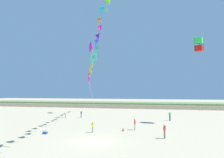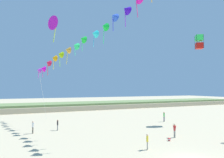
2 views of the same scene
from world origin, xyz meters
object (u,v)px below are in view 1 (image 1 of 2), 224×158
person_mid_center (93,126)px  person_far_left (66,114)px  large_kite_mid_trail (199,45)px  person_near_left (135,123)px  beach_ball (123,130)px  person_near_right (170,116)px  person_far_center (165,131)px  beach_cooler (45,132)px  large_kite_low_lead (92,47)px  person_far_right (81,114)px

person_mid_center → person_far_left: 15.85m
person_mid_center → large_kite_mid_trail: large_kite_mid_trail is taller
person_near_left → beach_ball: bearing=-150.0°
person_mid_center → person_far_left: person_far_left is taller
person_near_left → person_near_right: (6.43, 10.11, 0.02)m
person_near_left → person_far_center: bearing=-46.9°
person_far_left → person_far_center: person_far_center is taller
beach_cooler → beach_ball: size_ratio=1.59×
person_near_left → large_kite_low_lead: (-12.31, 16.74, 16.75)m
large_kite_mid_trail → beach_cooler: size_ratio=4.24×
person_near_right → large_kite_mid_trail: large_kite_mid_trail is taller
large_kite_mid_trail → beach_cooler: 29.45m
person_near_left → beach_ball: (-1.64, -0.95, -0.81)m
person_far_left → large_kite_low_lead: 18.64m
person_far_right → person_far_center: size_ratio=0.89×
person_near_right → large_kite_low_lead: 25.98m
person_far_right → large_kite_mid_trail: bearing=-9.5°
person_mid_center → large_kite_mid_trail: (17.15, 8.99, 13.46)m
person_near_right → person_far_center: bearing=-99.8°
person_near_right → person_far_left: (-22.37, -0.66, -0.04)m
large_kite_mid_trail → person_far_center: bearing=-125.1°
beach_cooler → beach_ball: bearing=20.6°
person_mid_center → person_far_right: (-6.72, 12.97, -0.02)m
person_far_center → beach_cooler: bearing=-177.7°
beach_ball → person_mid_center: bearing=-156.6°
large_kite_low_lead → large_kite_mid_trail: 26.06m
large_kite_low_lead → person_near_right: bearing=-19.5°
large_kite_mid_trail → beach_ball: large_kite_mid_trail is taller
person_far_center → beach_ball: person_far_center is taller
person_far_right → person_far_center: (16.54, -14.42, 0.11)m
person_far_left → large_kite_mid_trail: 30.52m
person_mid_center → person_far_right: person_mid_center is taller
beach_cooler → large_kite_mid_trail: bearing=25.4°
person_near_left → person_near_right: 11.98m
person_mid_center → large_kite_low_lead: 26.57m
person_mid_center → beach_cooler: size_ratio=2.70×
person_far_center → person_mid_center: bearing=171.6°
person_near_left → beach_cooler: bearing=-158.0°
beach_ball → person_near_left: bearing=30.0°
person_mid_center → beach_cooler: person_mid_center is taller
person_mid_center → large_kite_mid_trail: bearing=27.7°
person_far_left → beach_cooler: (3.90, -14.30, -0.76)m
person_near_left → large_kite_low_lead: size_ratio=0.36×
person_far_left → person_near_right: bearing=1.7°
person_far_right → beach_ball: size_ratio=4.20×
beach_ball → large_kite_low_lead: bearing=121.1°
person_far_left → large_kite_low_lead: (3.64, 7.29, 16.77)m
person_far_center → person_far_right: bearing=138.9°
person_far_left → person_far_right: 3.45m
person_near_left → large_kite_mid_trail: 18.56m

